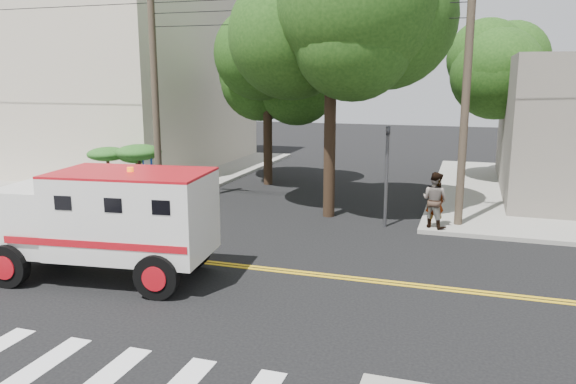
% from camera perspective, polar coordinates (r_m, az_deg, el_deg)
% --- Properties ---
extents(ground, '(100.00, 100.00, 0.00)m').
position_cam_1_polar(ground, '(16.34, -6.61, -7.31)').
color(ground, black).
rests_on(ground, ground).
extents(sidewalk_nw, '(17.00, 17.00, 0.15)m').
position_cam_1_polar(sidewalk_nw, '(34.43, -17.80, 2.36)').
color(sidewalk_nw, gray).
rests_on(sidewalk_nw, ground).
extents(building_left, '(16.00, 14.00, 10.00)m').
position_cam_1_polar(building_left, '(36.44, -19.51, 10.75)').
color(building_left, beige).
rests_on(building_left, sidewalk_nw).
extents(utility_pole_left, '(0.28, 0.28, 9.00)m').
position_cam_1_polar(utility_pole_left, '(23.42, -13.34, 9.40)').
color(utility_pole_left, '#382D23').
rests_on(utility_pole_left, ground).
extents(utility_pole_right, '(0.28, 0.28, 9.00)m').
position_cam_1_polar(utility_pole_right, '(20.24, 17.59, 8.87)').
color(utility_pole_right, '#382D23').
rests_on(utility_pole_right, ground).
extents(tree_main, '(6.08, 5.70, 9.85)m').
position_cam_1_polar(tree_main, '(20.83, 5.47, 16.85)').
color(tree_main, black).
rests_on(tree_main, ground).
extents(tree_left, '(4.48, 4.20, 7.70)m').
position_cam_1_polar(tree_left, '(27.41, -1.63, 12.55)').
color(tree_left, black).
rests_on(tree_left, ground).
extents(tree_right, '(4.80, 4.50, 8.20)m').
position_cam_1_polar(tree_right, '(29.89, 23.03, 12.27)').
color(tree_right, black).
rests_on(tree_right, ground).
extents(traffic_signal, '(0.15, 0.18, 3.60)m').
position_cam_1_polar(traffic_signal, '(20.04, 10.01, 2.67)').
color(traffic_signal, '#3F3F42').
rests_on(traffic_signal, ground).
extents(accessibility_sign, '(0.45, 0.10, 2.02)m').
position_cam_1_polar(accessibility_sign, '(24.19, -14.00, 1.95)').
color(accessibility_sign, '#3F3F42').
rests_on(accessibility_sign, ground).
extents(palm_planter, '(3.52, 2.63, 2.36)m').
position_cam_1_polar(palm_planter, '(25.19, -15.88, 2.87)').
color(palm_planter, '#1E3314').
rests_on(palm_planter, sidewalk_nw).
extents(armored_truck, '(6.61, 3.20, 2.90)m').
position_cam_1_polar(armored_truck, '(15.55, -18.19, -2.47)').
color(armored_truck, silver).
rests_on(armored_truck, ground).
extents(pedestrian_a, '(0.77, 0.65, 1.79)m').
position_cam_1_polar(pedestrian_a, '(20.00, 14.68, -0.99)').
color(pedestrian_a, gray).
rests_on(pedestrian_a, sidewalk_ne).
extents(pedestrian_b, '(1.18, 1.10, 1.94)m').
position_cam_1_polar(pedestrian_b, '(19.99, 14.69, -0.78)').
color(pedestrian_b, gray).
rests_on(pedestrian_b, sidewalk_ne).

